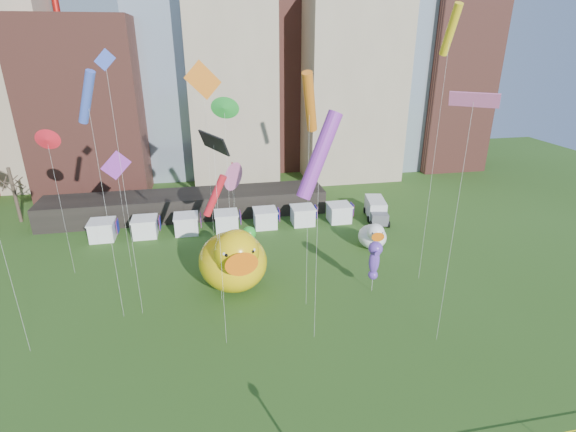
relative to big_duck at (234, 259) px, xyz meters
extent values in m
cube|color=gray|center=(-30.89, 40.49, 17.81)|extent=(14.00, 12.00, 42.00)
cube|color=brown|center=(-18.89, 34.49, 9.81)|extent=(16.00, 14.00, 26.00)
cube|color=#8C9EB2|center=(-6.89, 42.49, 24.31)|extent=(12.00, 12.00, 55.00)
cube|color=gray|center=(3.11, 38.49, 13.81)|extent=(14.00, 14.00, 34.00)
cube|color=gray|center=(23.11, 36.49, 11.81)|extent=(16.00, 14.00, 30.00)
cube|color=#8C9EB2|center=(33.11, 40.49, 20.81)|extent=(14.00, 12.00, 48.00)
cube|color=brown|center=(43.11, 38.49, 14.81)|extent=(12.00, 12.00, 36.00)
cube|color=black|center=(-4.89, 20.49, -1.59)|extent=(38.00, 6.00, 3.20)
cube|color=white|center=(-14.89, 14.49, -2.09)|extent=(2.80, 2.80, 2.20)
cube|color=red|center=(-13.09, 14.49, -1.59)|extent=(0.08, 1.40, 1.60)
cube|color=white|center=(-9.89, 14.49, -2.09)|extent=(2.80, 2.80, 2.20)
cube|color=red|center=(-8.09, 14.49, -1.59)|extent=(0.08, 1.40, 1.60)
cube|color=white|center=(-4.89, 14.49, -2.09)|extent=(2.80, 2.80, 2.20)
cube|color=red|center=(-3.09, 14.49, -1.59)|extent=(0.08, 1.40, 1.60)
cube|color=white|center=(0.11, 14.49, -2.09)|extent=(2.80, 2.80, 2.20)
cube|color=red|center=(1.91, 14.49, -1.59)|extent=(0.08, 1.40, 1.60)
cube|color=white|center=(5.11, 14.49, -2.09)|extent=(2.80, 2.80, 2.20)
cube|color=red|center=(6.91, 14.49, -1.59)|extent=(0.08, 1.40, 1.60)
cube|color=white|center=(10.11, 14.49, -2.09)|extent=(2.80, 2.80, 2.20)
cube|color=red|center=(11.91, 14.49, -1.59)|extent=(0.08, 1.40, 1.60)
cube|color=white|center=(15.11, 14.49, -2.09)|extent=(2.80, 2.80, 2.20)
cube|color=red|center=(16.91, 14.49, -1.59)|extent=(0.08, 1.40, 1.60)
cylinder|color=#382B21|center=(-26.89, 22.49, 0.56)|extent=(0.44, 0.44, 7.50)
ellipsoid|color=yellow|center=(-0.06, 0.53, -0.47)|extent=(7.36, 8.38, 5.43)
ellipsoid|color=yellow|center=(-0.38, 3.51, -0.61)|extent=(1.94, 1.59, 2.20)
sphere|color=yellow|center=(0.20, -1.89, 1.71)|extent=(4.50, 4.50, 4.09)
cone|color=orange|center=(0.39, -3.62, 1.58)|extent=(2.43, 2.07, 2.25)
sphere|color=white|center=(-0.79, -3.13, 2.26)|extent=(0.74, 0.74, 0.74)
sphere|color=white|center=(1.44, -2.89, 2.26)|extent=(0.74, 0.74, 0.74)
sphere|color=black|center=(-0.76, -3.47, 2.26)|extent=(0.37, 0.37, 0.37)
sphere|color=black|center=(1.48, -3.23, 2.26)|extent=(0.37, 0.37, 0.37)
ellipsoid|color=white|center=(16.53, 6.08, -1.85)|extent=(3.71, 4.20, 2.68)
ellipsoid|color=white|center=(16.72, 7.55, -1.92)|extent=(0.97, 0.80, 1.09)
sphere|color=white|center=(16.38, 4.88, -0.77)|extent=(2.26, 2.26, 2.02)
cone|color=orange|center=(16.27, 4.03, -0.83)|extent=(1.22, 1.04, 1.11)
sphere|color=white|center=(15.76, 4.40, -0.50)|extent=(0.36, 0.36, 0.36)
sphere|color=white|center=(16.86, 4.26, -0.50)|extent=(0.36, 0.36, 0.36)
sphere|color=black|center=(15.74, 4.23, -0.50)|extent=(0.18, 0.18, 0.18)
sphere|color=black|center=(16.84, 4.09, -0.50)|extent=(0.18, 0.18, 0.18)
cylinder|color=silver|center=(1.62, 0.86, -1.18)|extent=(0.03, 0.03, 4.02)
ellipsoid|color=green|center=(1.62, 0.86, 0.83)|extent=(1.06, 0.87, 2.67)
sphere|color=green|center=(1.62, 0.71, 2.26)|extent=(1.38, 1.38, 1.36)
cone|color=green|center=(1.62, 0.10, 2.20)|extent=(0.49, 0.86, 0.48)
sphere|color=green|center=(1.62, 0.91, -0.70)|extent=(0.95, 0.95, 0.95)
cylinder|color=silver|center=(13.01, -3.05, -1.57)|extent=(0.03, 0.03, 3.24)
ellipsoid|color=#653BB3|center=(13.01, -3.05, 0.05)|extent=(1.18, 1.04, 2.63)
sphere|color=#653BB3|center=(13.01, -3.20, 1.46)|extent=(1.59, 1.59, 1.34)
cone|color=#653BB3|center=(13.01, -3.80, 1.39)|extent=(0.63, 0.92, 0.47)
sphere|color=#653BB3|center=(13.01, -3.00, -1.45)|extent=(0.94, 0.94, 0.94)
cube|color=silver|center=(20.40, 14.85, -1.74)|extent=(3.13, 5.03, 2.34)
cube|color=#595960|center=(19.81, 11.91, -2.20)|extent=(2.44, 2.08, 1.50)
cylinder|color=black|center=(18.92, 13.43, -2.77)|extent=(0.40, 0.87, 0.84)
cylinder|color=black|center=(21.21, 12.97, -2.77)|extent=(0.40, 0.87, 0.84)
cylinder|color=black|center=(19.54, 16.55, -2.77)|extent=(0.40, 0.87, 0.84)
cylinder|color=black|center=(21.84, 16.09, -2.77)|extent=(0.40, 0.87, 0.84)
cylinder|color=silver|center=(-1.39, -1.88, 1.99)|extent=(0.02, 0.02, 10.36)
cylinder|color=red|center=(-1.39, -1.88, 7.17)|extent=(2.26, 0.91, 3.75)
cylinder|color=silver|center=(0.48, 3.93, 1.94)|extent=(0.02, 0.02, 10.26)
cone|color=pink|center=(0.48, 3.93, 7.07)|extent=(1.64, 2.45, 2.66)
cylinder|color=silver|center=(-1.36, -8.18, 4.95)|extent=(0.02, 0.02, 16.28)
cube|color=black|center=(-1.36, -8.18, 13.10)|extent=(1.95, 3.76, 1.17)
cylinder|color=silver|center=(-8.46, -2.61, 7.47)|extent=(0.02, 0.02, 21.31)
cube|color=blue|center=(-8.46, -2.61, 18.13)|extent=(1.54, 0.11, 1.54)
cylinder|color=silver|center=(6.22, -3.99, 5.90)|extent=(0.02, 0.02, 18.17)
cylinder|color=orange|center=(6.22, -3.99, 14.99)|extent=(2.02, 2.92, 4.85)
cylinder|color=silver|center=(5.77, -8.82, 4.42)|extent=(0.02, 0.02, 15.21)
cylinder|color=purple|center=(5.77, -8.82, 12.02)|extent=(3.71, 2.30, 6.10)
cylinder|color=silver|center=(-16.28, 6.32, 3.85)|extent=(0.02, 0.02, 14.07)
cone|color=red|center=(-16.28, 6.32, 10.88)|extent=(1.80, 0.90, 1.84)
cylinder|color=silver|center=(-16.55, -6.21, 5.24)|extent=(0.02, 0.02, 16.85)
cylinder|color=silver|center=(-0.04, 1.76, 5.38)|extent=(0.02, 0.02, 17.13)
cone|color=green|center=(-0.04, 1.76, 13.94)|extent=(1.72, 1.19, 1.88)
cylinder|color=silver|center=(18.58, -1.76, 8.51)|extent=(0.02, 0.02, 23.40)
cylinder|color=yellow|center=(18.58, -1.76, 20.21)|extent=(0.93, 2.48, 4.13)
cylinder|color=silver|center=(-10.03, -2.84, 6.20)|extent=(0.02, 0.02, 18.78)
cylinder|color=blue|center=(-10.03, -2.84, 15.60)|extent=(2.22, 2.00, 3.95)
cylinder|color=silver|center=(-1.65, 6.57, 6.36)|extent=(0.02, 0.02, 19.10)
cube|color=orange|center=(-1.65, 6.57, 15.91)|extent=(3.55, 1.16, 3.72)
cylinder|color=silver|center=(-10.63, 6.66, 2.41)|extent=(0.02, 0.02, 11.21)
cube|color=purple|center=(-10.63, 6.66, 8.02)|extent=(2.93, 0.49, 2.96)
cylinder|color=silver|center=(0.75, 6.33, 2.09)|extent=(0.02, 0.02, 10.55)
cube|color=red|center=(0.75, 6.33, 7.37)|extent=(0.43, 1.76, 0.55)
cylinder|color=silver|center=(15.46, -11.08, 6.31)|extent=(0.02, 0.02, 19.00)
cube|color=pink|center=(15.46, -11.08, 15.82)|extent=(2.66, 2.34, 0.95)
camera|label=1|loc=(-1.98, -37.09, 19.35)|focal=27.00mm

